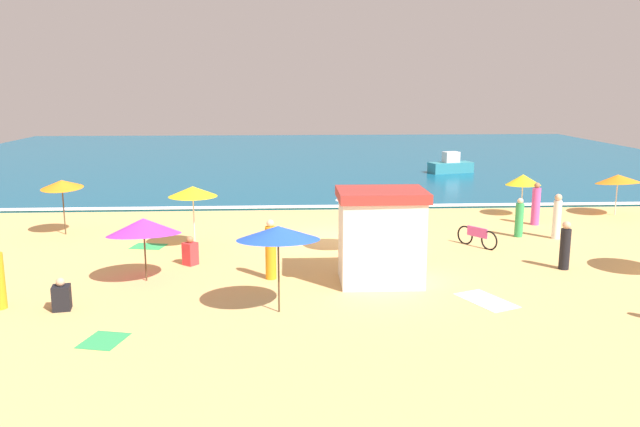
{
  "coord_description": "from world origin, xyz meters",
  "views": [
    {
      "loc": [
        -1.96,
        -24.04,
        5.92
      ],
      "look_at": [
        -0.6,
        1.15,
        0.8
      ],
      "focal_mm": 36.1,
      "sensor_mm": 36.0,
      "label": 1
    }
  ],
  "objects_px": {
    "beachgoer_4": "(271,251)",
    "beach_umbrella_2": "(362,195)",
    "beach_umbrella_6": "(278,233)",
    "small_boat_0": "(451,166)",
    "beach_umbrella_7": "(144,226)",
    "parked_bicycle": "(477,236)",
    "beachgoer_2": "(536,205)",
    "beach_umbrella_0": "(62,184)",
    "beachgoer_3": "(190,252)",
    "beach_umbrella_1": "(618,179)",
    "beach_umbrella_4": "(523,180)",
    "beachgoer_0": "(565,246)",
    "beachgoer_5": "(519,219)",
    "lifeguard_cabana": "(381,236)",
    "beachgoer_6": "(557,217)",
    "beachgoer_1": "(62,296)",
    "beach_umbrella_5": "(193,191)"
  },
  "relations": [
    {
      "from": "beachgoer_4",
      "to": "beach_umbrella_2",
      "type": "bearing_deg",
      "value": 43.72
    },
    {
      "from": "beach_umbrella_6",
      "to": "small_boat_0",
      "type": "relative_size",
      "value": 0.79
    },
    {
      "from": "beach_umbrella_7",
      "to": "parked_bicycle",
      "type": "bearing_deg",
      "value": 17.54
    },
    {
      "from": "parked_bicycle",
      "to": "beachgoer_2",
      "type": "xyz_separation_m",
      "value": [
        3.57,
        3.55,
        0.48
      ]
    },
    {
      "from": "beach_umbrella_0",
      "to": "beachgoer_3",
      "type": "height_order",
      "value": "beach_umbrella_0"
    },
    {
      "from": "beach_umbrella_1",
      "to": "beachgoer_4",
      "type": "bearing_deg",
      "value": -150.13
    },
    {
      "from": "beach_umbrella_4",
      "to": "small_boat_0",
      "type": "height_order",
      "value": "beach_umbrella_4"
    },
    {
      "from": "beach_umbrella_2",
      "to": "small_boat_0",
      "type": "distance_m",
      "value": 21.42
    },
    {
      "from": "beach_umbrella_0",
      "to": "beach_umbrella_2",
      "type": "relative_size",
      "value": 0.86
    },
    {
      "from": "beachgoer_0",
      "to": "beachgoer_2",
      "type": "bearing_deg",
      "value": 76.29
    },
    {
      "from": "beach_umbrella_7",
      "to": "beachgoer_5",
      "type": "xyz_separation_m",
      "value": [
        13.4,
        5.01,
        -0.97
      ]
    },
    {
      "from": "beach_umbrella_1",
      "to": "beachgoer_0",
      "type": "distance_m",
      "value": 10.36
    },
    {
      "from": "beach_umbrella_6",
      "to": "beachgoer_2",
      "type": "height_order",
      "value": "beach_umbrella_6"
    },
    {
      "from": "lifeguard_cabana",
      "to": "beach_umbrella_6",
      "type": "bearing_deg",
      "value": -141.27
    },
    {
      "from": "beach_umbrella_0",
      "to": "beachgoer_6",
      "type": "height_order",
      "value": "beach_umbrella_0"
    },
    {
      "from": "beach_umbrella_1",
      "to": "beachgoer_6",
      "type": "distance_m",
      "value": 6.3
    },
    {
      "from": "beach_umbrella_0",
      "to": "beachgoer_4",
      "type": "bearing_deg",
      "value": -37.61
    },
    {
      "from": "beachgoer_5",
      "to": "beachgoer_0",
      "type": "bearing_deg",
      "value": -91.69
    },
    {
      "from": "beach_umbrella_0",
      "to": "beach_umbrella_6",
      "type": "relative_size",
      "value": 0.93
    },
    {
      "from": "beach_umbrella_1",
      "to": "beach_umbrella_4",
      "type": "bearing_deg",
      "value": 179.33
    },
    {
      "from": "beach_umbrella_2",
      "to": "beach_umbrella_6",
      "type": "xyz_separation_m",
      "value": [
        -2.88,
        -5.96,
        0.06
      ]
    },
    {
      "from": "parked_bicycle",
      "to": "beachgoer_1",
      "type": "bearing_deg",
      "value": -154.98
    },
    {
      "from": "beachgoer_1",
      "to": "beachgoer_2",
      "type": "xyz_separation_m",
      "value": [
        16.57,
        9.62,
        0.49
      ]
    },
    {
      "from": "beachgoer_2",
      "to": "beach_umbrella_1",
      "type": "bearing_deg",
      "value": 21.75
    },
    {
      "from": "beach_umbrella_1",
      "to": "parked_bicycle",
      "type": "distance_m",
      "value": 9.69
    },
    {
      "from": "beachgoer_0",
      "to": "beach_umbrella_2",
      "type": "bearing_deg",
      "value": 158.61
    },
    {
      "from": "beach_umbrella_1",
      "to": "beachgoer_2",
      "type": "xyz_separation_m",
      "value": [
        -4.43,
        -1.77,
        -0.82
      ]
    },
    {
      "from": "lifeguard_cabana",
      "to": "beach_umbrella_7",
      "type": "height_order",
      "value": "lifeguard_cabana"
    },
    {
      "from": "beach_umbrella_1",
      "to": "parked_bicycle",
      "type": "xyz_separation_m",
      "value": [
        -8.0,
        -5.32,
        -1.3
      ]
    },
    {
      "from": "beachgoer_0",
      "to": "beachgoer_3",
      "type": "height_order",
      "value": "beachgoer_0"
    },
    {
      "from": "beachgoer_1",
      "to": "beachgoer_4",
      "type": "height_order",
      "value": "beachgoer_4"
    },
    {
      "from": "beach_umbrella_6",
      "to": "beachgoer_2",
      "type": "bearing_deg",
      "value": 43.04
    },
    {
      "from": "beach_umbrella_1",
      "to": "beachgoer_4",
      "type": "relative_size",
      "value": 1.46
    },
    {
      "from": "beachgoer_3",
      "to": "beachgoer_6",
      "type": "bearing_deg",
      "value": 12.18
    },
    {
      "from": "beach_umbrella_2",
      "to": "beachgoer_4",
      "type": "relative_size",
      "value": 1.41
    },
    {
      "from": "beach_umbrella_0",
      "to": "beach_umbrella_5",
      "type": "xyz_separation_m",
      "value": [
        5.46,
        -2.52,
        0.08
      ]
    },
    {
      "from": "beach_umbrella_6",
      "to": "lifeguard_cabana",
      "type": "bearing_deg",
      "value": 38.73
    },
    {
      "from": "parked_bicycle",
      "to": "beachgoer_0",
      "type": "relative_size",
      "value": 0.96
    },
    {
      "from": "beach_umbrella_2",
      "to": "beachgoer_1",
      "type": "height_order",
      "value": "beach_umbrella_2"
    },
    {
      "from": "beach_umbrella_2",
      "to": "beachgoer_5",
      "type": "relative_size",
      "value": 1.7
    },
    {
      "from": "lifeguard_cabana",
      "to": "beachgoer_6",
      "type": "relative_size",
      "value": 1.61
    },
    {
      "from": "beachgoer_6",
      "to": "small_boat_0",
      "type": "distance_m",
      "value": 18.08
    },
    {
      "from": "beach_umbrella_6",
      "to": "small_boat_0",
      "type": "xyz_separation_m",
      "value": [
        11.15,
        25.67,
        -1.57
      ]
    },
    {
      "from": "lifeguard_cabana",
      "to": "beachgoer_3",
      "type": "distance_m",
      "value": 6.49
    },
    {
      "from": "beachgoer_5",
      "to": "beachgoer_6",
      "type": "height_order",
      "value": "beachgoer_6"
    },
    {
      "from": "beach_umbrella_4",
      "to": "beach_umbrella_5",
      "type": "bearing_deg",
      "value": -160.13
    },
    {
      "from": "beachgoer_0",
      "to": "beachgoer_5",
      "type": "bearing_deg",
      "value": 88.31
    },
    {
      "from": "beach_umbrella_0",
      "to": "beachgoer_0",
      "type": "xyz_separation_m",
      "value": [
        17.79,
        -5.87,
        -1.26
      ]
    },
    {
      "from": "parked_bicycle",
      "to": "beachgoer_6",
      "type": "bearing_deg",
      "value": 17.17
    },
    {
      "from": "lifeguard_cabana",
      "to": "beach_umbrella_7",
      "type": "distance_m",
      "value": 7.14
    }
  ]
}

